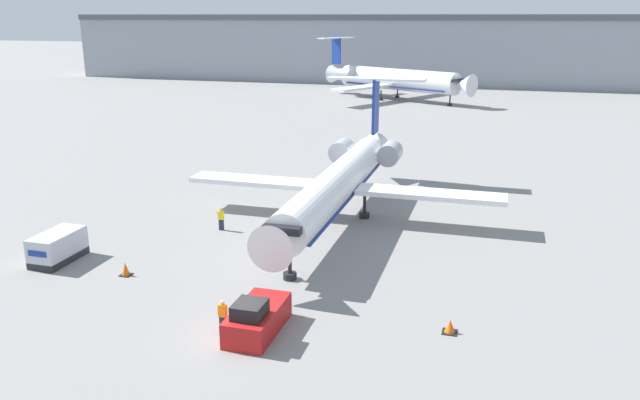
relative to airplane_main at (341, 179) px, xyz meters
name	(u,v)px	position (x,y,z in m)	size (l,w,h in m)	color
ground_plane	(242,337)	(-0.04, -19.04, -3.07)	(600.00, 600.00, 0.00)	gray
terminal_building	(453,49)	(-0.04, 100.96, 4.46)	(180.00, 16.80, 15.01)	#8C939E
airplane_main	(341,179)	(0.00, 0.00, 0.00)	(24.06, 28.69, 9.38)	white
pushback_tug	(257,318)	(0.49, -18.39, -2.32)	(2.03, 4.39, 1.98)	#B21919
luggage_cart	(58,247)	(-14.87, -13.30, -2.14)	(1.84, 3.66, 1.86)	#232326
worker_near_tug	(223,315)	(-1.16, -18.75, -2.23)	(0.40, 0.24, 1.63)	#232838
worker_by_wing	(221,218)	(-7.57, -5.05, -2.20)	(0.40, 0.24, 1.67)	#232838
traffic_cone_left	(125,269)	(-9.59, -14.11, -2.68)	(0.65, 0.65, 0.81)	black
traffic_cone_right	(450,326)	(9.50, -15.85, -2.75)	(0.72, 0.72, 0.68)	black
airplane_parked_far_left	(394,79)	(-7.91, 70.09, 0.64)	(30.56, 28.07, 10.70)	silver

